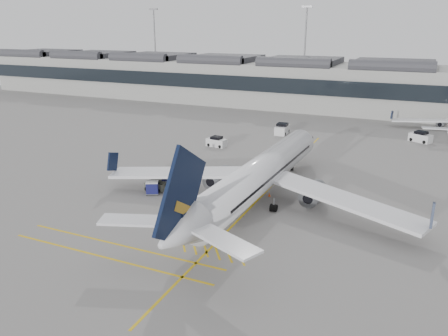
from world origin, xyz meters
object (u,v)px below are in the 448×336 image
at_px(baggage_cart_a, 223,192).
at_px(pushback_tug, 155,186).
at_px(ramp_agent_a, 242,187).
at_px(ramp_agent_b, 223,189).
at_px(airliner_main, 259,175).
at_px(belt_loader, 222,186).

xyz_separation_m(baggage_cart_a, pushback_tug, (-9.28, -0.66, -0.37)).
height_order(baggage_cart_a, pushback_tug, baggage_cart_a).
distance_m(ramp_agent_a, ramp_agent_b, 2.47).
relative_size(ramp_agent_b, pushback_tug, 0.64).
xyz_separation_m(airliner_main, belt_loader, (-5.59, 1.64, -2.74)).
bearing_deg(airliner_main, belt_loader, 165.94).
relative_size(baggage_cart_a, ramp_agent_a, 1.27).
height_order(airliner_main, pushback_tug, airliner_main).
bearing_deg(pushback_tug, baggage_cart_a, 2.61).
height_order(ramp_agent_b, pushback_tug, ramp_agent_b).
bearing_deg(airliner_main, ramp_agent_b, 179.78).
relative_size(airliner_main, baggage_cart_a, 20.05).
height_order(ramp_agent_a, ramp_agent_b, ramp_agent_a).
distance_m(belt_loader, baggage_cart_a, 3.22).
height_order(belt_loader, baggage_cart_a, belt_loader).
height_order(belt_loader, pushback_tug, belt_loader).
distance_m(airliner_main, baggage_cart_a, 4.87).
bearing_deg(ramp_agent_b, pushback_tug, 5.45).
bearing_deg(belt_loader, airliner_main, -34.02).
distance_m(airliner_main, belt_loader, 6.44).
height_order(airliner_main, ramp_agent_b, airliner_main).
xyz_separation_m(ramp_agent_a, pushback_tug, (-10.63, -3.50, -0.21)).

